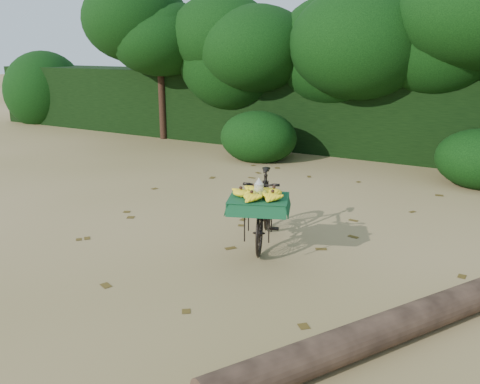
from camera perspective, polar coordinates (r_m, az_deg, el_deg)
The scene contains 7 objects.
ground at distance 6.35m, azimuth 7.68°, elevation -6.54°, with size 80.00×80.00×0.00m, color tan.
vendor_bicycle at distance 6.38m, azimuth 2.63°, elevation -1.73°, with size 1.13×1.74×0.94m.
fallen_log at distance 4.75m, azimuth 18.43°, elevation -13.57°, with size 0.29×0.29×4.02m, color brown.
hedge_backdrop at distance 12.05m, azimuth 19.58°, elevation 7.86°, with size 26.00×1.80×1.80m, color black.
tree_row at distance 11.32m, azimuth 16.00°, elevation 13.30°, with size 14.50×2.00×4.00m, color black, non-canonical shape.
bush_clumps at distance 10.09m, azimuth 19.92°, elevation 3.79°, with size 8.80×1.70×0.90m, color black, non-canonical shape.
leaf_litter at distance 6.92m, azimuth 9.76°, elevation -4.68°, with size 7.00×7.30×0.01m, color #4D3B14, non-canonical shape.
Camera 1 is at (2.18, -5.45, 2.43)m, focal length 38.00 mm.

